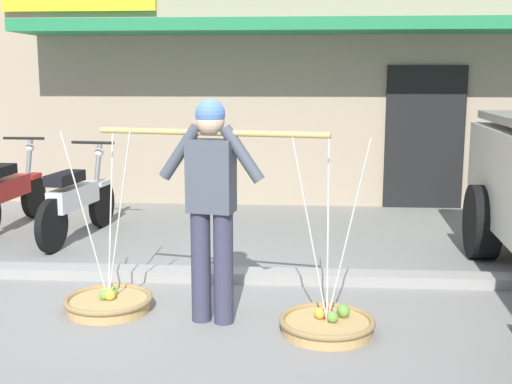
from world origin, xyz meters
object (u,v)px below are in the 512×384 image
at_px(fruit_basket_left_side, 108,302).
at_px(fruit_basket_right_side, 327,323).
at_px(motorcycle_nearest_shop, 9,192).
at_px(motorcycle_second_in_row, 77,201).
at_px(fruit_vendor, 211,196).

distance_m(fruit_basket_left_side, fruit_basket_right_side, 1.77).
distance_m(fruit_basket_left_side, motorcycle_nearest_shop, 3.42).
bearing_deg(motorcycle_second_in_row, fruit_basket_left_side, -65.39).
distance_m(fruit_vendor, fruit_basket_left_side, 1.27).
distance_m(motorcycle_nearest_shop, motorcycle_second_in_row, 1.12).
height_order(fruit_basket_right_side, motorcycle_nearest_shop, fruit_basket_right_side).
xyz_separation_m(fruit_basket_right_side, motorcycle_second_in_row, (-2.77, 2.59, 0.38)).
distance_m(fruit_vendor, motorcycle_nearest_shop, 4.14).
xyz_separation_m(fruit_basket_left_side, fruit_basket_right_side, (1.74, -0.34, -0.00)).
bearing_deg(motorcycle_second_in_row, motorcycle_nearest_shop, 155.04).
bearing_deg(fruit_basket_right_side, fruit_vendor, 169.00).
xyz_separation_m(fruit_basket_right_side, motorcycle_nearest_shop, (-3.78, 3.06, 0.38)).
relative_size(fruit_vendor, motorcycle_nearest_shop, 0.96).
bearing_deg(motorcycle_second_in_row, fruit_vendor, -51.91).
height_order(fruit_vendor, motorcycle_second_in_row, fruit_vendor).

